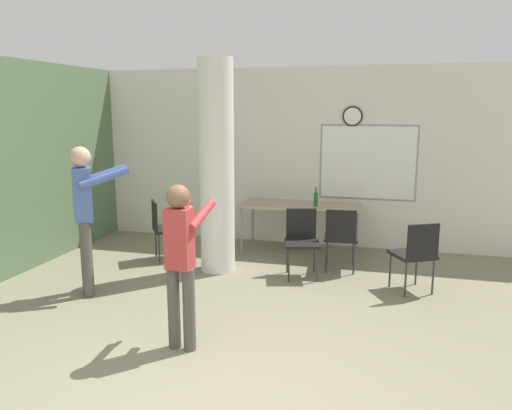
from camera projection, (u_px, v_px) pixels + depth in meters
The scene contains 11 objects.
wall_left_accent at pixel (6, 169), 6.38m from camera, with size 0.12×7.00×2.80m.
wall_back at pixel (310, 157), 7.92m from camera, with size 8.00×0.15×2.80m.
support_pillar at pixel (217, 168), 6.55m from camera, with size 0.46×0.46×2.80m.
folding_table at pixel (300, 207), 7.52m from camera, with size 1.79×0.77×0.74m.
bottle_on_table at pixel (316, 199), 7.35m from camera, with size 0.06×0.06×0.29m.
chair_table_right at pixel (341, 234), 6.66m from camera, with size 0.48×0.48×0.87m.
chair_mid_room at pixel (416, 251), 5.86m from camera, with size 0.60×0.60×0.87m.
chair_table_front at pixel (302, 238), 6.49m from camera, with size 0.54×0.54×0.87m.
chair_near_pillar at pixel (164, 225), 7.19m from camera, with size 0.61×0.61×0.87m.
person_playing_front at pixel (181, 254), 4.43m from camera, with size 0.35×0.61×1.52m.
person_watching_back at pixel (86, 209), 5.75m from camera, with size 0.70×0.61×1.74m.
Camera 1 is at (1.22, -2.82, 2.16)m, focal length 35.00 mm.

